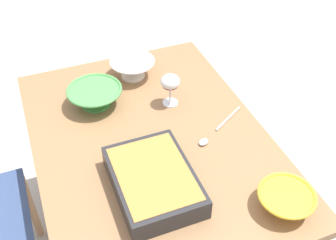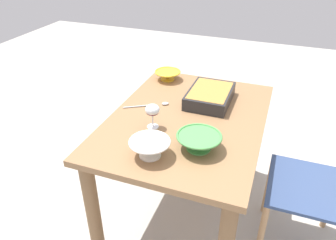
# 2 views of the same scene
# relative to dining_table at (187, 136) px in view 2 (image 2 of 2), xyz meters

# --- Properties ---
(ground_plane) EXTENTS (8.00, 8.00, 0.00)m
(ground_plane) POSITION_rel_dining_table_xyz_m (0.00, 0.00, -0.60)
(ground_plane) COLOR #B2ADA3
(dining_table) EXTENTS (1.21, 0.88, 0.73)m
(dining_table) POSITION_rel_dining_table_xyz_m (0.00, 0.00, 0.00)
(dining_table) COLOR olive
(dining_table) RESTS_ON ground_plane
(chair) EXTENTS (0.46, 0.42, 0.83)m
(chair) POSITION_rel_dining_table_xyz_m (0.06, 0.79, -0.12)
(chair) COLOR #334772
(chair) RESTS_ON ground_plane
(wine_glass) EXTENTS (0.08, 0.08, 0.14)m
(wine_glass) POSITION_rel_dining_table_xyz_m (0.17, -0.15, 0.24)
(wine_glass) COLOR white
(wine_glass) RESTS_ON dining_table
(casserole_dish) EXTENTS (0.36, 0.26, 0.08)m
(casserole_dish) POSITION_rel_dining_table_xyz_m (-0.24, 0.07, 0.18)
(casserole_dish) COLOR #262628
(casserole_dish) RESTS_ON dining_table
(mixing_bowl) EXTENTS (0.20, 0.20, 0.09)m
(mixing_bowl) POSITION_rel_dining_table_xyz_m (0.42, -0.06, 0.18)
(mixing_bowl) COLOR white
(mixing_bowl) RESTS_ON dining_table
(small_bowl) EXTENTS (0.19, 0.19, 0.07)m
(small_bowl) POSITION_rel_dining_table_xyz_m (-0.46, -0.30, 0.17)
(small_bowl) COLOR yellow
(small_bowl) RESTS_ON dining_table
(serving_bowl) EXTENTS (0.23, 0.23, 0.08)m
(serving_bowl) POSITION_rel_dining_table_xyz_m (0.28, 0.15, 0.18)
(serving_bowl) COLOR #4C994C
(serving_bowl) RESTS_ON dining_table
(serving_spoon) EXTENTS (0.16, 0.26, 0.01)m
(serving_spoon) POSITION_rel_dining_table_xyz_m (-0.06, -0.24, 0.14)
(serving_spoon) COLOR silver
(serving_spoon) RESTS_ON dining_table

